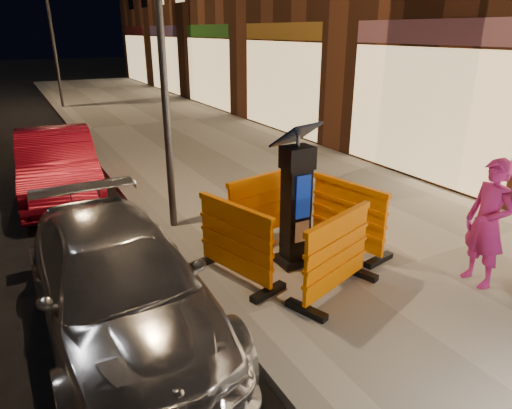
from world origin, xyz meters
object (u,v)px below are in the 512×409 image
man (488,223)px  parking_kiosk (296,200)px  barrier_front (337,255)px  barrier_kerbside (235,242)px  barrier_bldgside (348,216)px  barrier_back (263,207)px  car_red (62,195)px  car_silver (126,329)px

man → parking_kiosk: bearing=-125.7°
parking_kiosk → barrier_front: (0.00, -0.95, -0.43)m
barrier_kerbside → barrier_bldgside: bearing=-106.5°
barrier_back → man: 3.21m
barrier_bldgside → car_red: 6.30m
parking_kiosk → car_red: parking_kiosk is taller
barrier_back → man: bearing=-65.8°
barrier_front → car_silver: size_ratio=0.32×
barrier_kerbside → car_red: 5.46m
barrier_front → car_red: size_ratio=0.33×
barrier_kerbside → barrier_back: bearing=-61.5°
car_silver → man: size_ratio=2.53×
barrier_back → barrier_front: bearing=-101.5°
car_silver → man: (4.39, -1.43, 1.01)m
parking_kiosk → barrier_kerbside: 1.04m
parking_kiosk → barrier_back: bearing=75.5°
barrier_front → barrier_back: same height
parking_kiosk → barrier_back: size_ratio=1.40×
barrier_back → barrier_kerbside: same height
man → barrier_back: bearing=-138.6°
car_red → barrier_bldgside: bearing=-52.1°
barrier_kerbside → car_silver: barrier_kerbside is taller
barrier_back → car_silver: 2.87m
barrier_kerbside → man: (2.82, -1.65, 0.32)m
car_red → parking_kiosk: bearing=-59.9°
barrier_kerbside → car_red: size_ratio=0.33×
parking_kiosk → barrier_bldgside: (0.95, 0.00, -0.43)m
barrier_bldgside → barrier_back: bearing=32.5°
barrier_front → man: 2.02m
car_red → car_silver: bearing=-85.9°
barrier_front → barrier_kerbside: 1.34m
barrier_back → barrier_kerbside: size_ratio=1.00×
parking_kiosk → barrier_front: bearing=-104.5°
barrier_front → man: man is taller
parking_kiosk → man: parking_kiosk is taller
barrier_bldgside → man: size_ratio=0.81×
barrier_back → man: man is taller
barrier_bldgside → car_silver: bearing=81.1°
man → car_red: bearing=-141.1°
car_silver → barrier_back: bearing=24.5°
barrier_front → barrier_back: 1.90m
barrier_front → barrier_bldgside: bearing=25.5°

